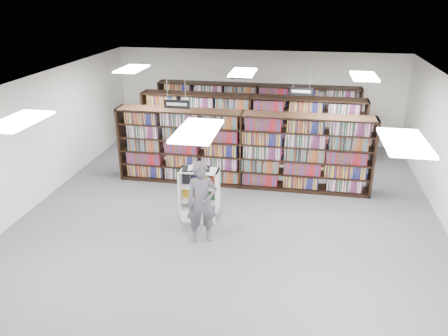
% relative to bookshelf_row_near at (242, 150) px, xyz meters
% --- Properties ---
extents(floor, '(12.00, 12.00, 0.00)m').
position_rel_bookshelf_row_near_xyz_m(floor, '(0.00, -2.00, -1.05)').
color(floor, '#4E4E53').
rests_on(floor, ground).
extents(ceiling, '(10.00, 12.00, 0.10)m').
position_rel_bookshelf_row_near_xyz_m(ceiling, '(0.00, -2.00, 2.15)').
color(ceiling, silver).
rests_on(ceiling, wall_back).
extents(wall_back, '(10.00, 0.10, 3.20)m').
position_rel_bookshelf_row_near_xyz_m(wall_back, '(0.00, 4.00, 0.55)').
color(wall_back, white).
rests_on(wall_back, ground).
extents(wall_left, '(0.10, 12.00, 3.20)m').
position_rel_bookshelf_row_near_xyz_m(wall_left, '(-5.00, -2.00, 0.55)').
color(wall_left, white).
rests_on(wall_left, ground).
extents(bookshelf_row_near, '(7.00, 0.60, 2.10)m').
position_rel_bookshelf_row_near_xyz_m(bookshelf_row_near, '(0.00, 0.00, 0.00)').
color(bookshelf_row_near, black).
rests_on(bookshelf_row_near, floor).
extents(bookshelf_row_mid, '(7.00, 0.60, 2.10)m').
position_rel_bookshelf_row_near_xyz_m(bookshelf_row_mid, '(0.00, 2.00, 0.00)').
color(bookshelf_row_mid, black).
rests_on(bookshelf_row_mid, floor).
extents(bookshelf_row_far, '(7.00, 0.60, 2.10)m').
position_rel_bookshelf_row_near_xyz_m(bookshelf_row_far, '(0.00, 3.70, 0.00)').
color(bookshelf_row_far, black).
rests_on(bookshelf_row_far, floor).
extents(aisle_sign_left, '(0.65, 0.02, 0.80)m').
position_rel_bookshelf_row_near_xyz_m(aisle_sign_left, '(-1.50, -1.00, 1.48)').
color(aisle_sign_left, '#B2B2B7').
rests_on(aisle_sign_left, ceiling).
extents(aisle_sign_right, '(0.65, 0.02, 0.80)m').
position_rel_bookshelf_row_near_xyz_m(aisle_sign_right, '(1.50, 1.00, 1.48)').
color(aisle_sign_right, '#B2B2B7').
rests_on(aisle_sign_right, ceiling).
extents(aisle_sign_center, '(0.65, 0.02, 0.80)m').
position_rel_bookshelf_row_near_xyz_m(aisle_sign_center, '(-0.50, 3.00, 1.48)').
color(aisle_sign_center, '#B2B2B7').
rests_on(aisle_sign_center, ceiling).
extents(troffer_front_left, '(0.60, 1.20, 0.04)m').
position_rel_bookshelf_row_near_xyz_m(troffer_front_left, '(-3.00, -5.00, 2.11)').
color(troffer_front_left, white).
rests_on(troffer_front_left, ceiling).
extents(troffer_front_center, '(0.60, 1.20, 0.04)m').
position_rel_bookshelf_row_near_xyz_m(troffer_front_center, '(0.00, -5.00, 2.11)').
color(troffer_front_center, white).
rests_on(troffer_front_center, ceiling).
extents(troffer_front_right, '(0.60, 1.20, 0.04)m').
position_rel_bookshelf_row_near_xyz_m(troffer_front_right, '(3.00, -5.00, 2.11)').
color(troffer_front_right, white).
rests_on(troffer_front_right, ceiling).
extents(troffer_back_left, '(0.60, 1.20, 0.04)m').
position_rel_bookshelf_row_near_xyz_m(troffer_back_left, '(-3.00, 0.00, 2.11)').
color(troffer_back_left, white).
rests_on(troffer_back_left, ceiling).
extents(troffer_back_center, '(0.60, 1.20, 0.04)m').
position_rel_bookshelf_row_near_xyz_m(troffer_back_center, '(0.00, 0.00, 2.11)').
color(troffer_back_center, white).
rests_on(troffer_back_center, ceiling).
extents(troffer_back_right, '(0.60, 1.20, 0.04)m').
position_rel_bookshelf_row_near_xyz_m(troffer_back_right, '(3.00, 0.00, 2.11)').
color(troffer_back_right, white).
rests_on(troffer_back_right, ceiling).
extents(endcap_display, '(0.92, 0.46, 1.29)m').
position_rel_bookshelf_row_near_xyz_m(endcap_display, '(-0.70, -2.11, -0.61)').
color(endcap_display, silver).
rests_on(endcap_display, floor).
extents(open_book, '(0.70, 0.48, 0.13)m').
position_rel_bookshelf_row_near_xyz_m(open_book, '(-0.78, -2.12, 0.27)').
color(open_book, black).
rests_on(open_book, endcap_display).
extents(shopper, '(0.77, 0.63, 1.83)m').
position_rel_bookshelf_row_near_xyz_m(shopper, '(-0.43, -3.04, -0.14)').
color(shopper, '#534F5A').
rests_on(shopper, floor).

